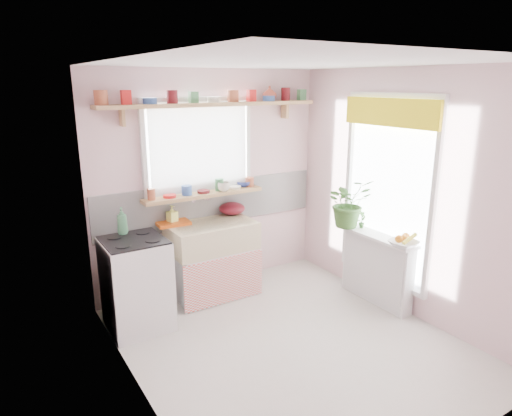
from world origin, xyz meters
TOP-DOWN VIEW (x-y plane):
  - room at (0.66, 0.86)m, footprint 3.20×3.20m
  - sink_unit at (-0.15, 1.29)m, footprint 0.95×0.65m
  - cooker at (-1.10, 1.05)m, footprint 0.58×0.58m
  - radiator_ledge at (1.30, 0.20)m, footprint 0.22×0.95m
  - windowsill at (-0.15, 1.48)m, footprint 1.40×0.22m
  - pine_shelf at (0.00, 1.47)m, footprint 2.52×0.24m
  - shelf_crockery at (-0.00, 1.47)m, footprint 2.47×0.11m
  - sill_crockery at (-0.17, 1.48)m, footprint 1.35×0.11m
  - dish_tray at (-0.53, 1.50)m, footprint 0.37×0.29m
  - colander at (0.22, 1.50)m, footprint 0.39×0.39m
  - jade_plant at (1.21, 0.60)m, footprint 0.59×0.54m
  - fruit_bowl at (1.21, -0.20)m, footprint 0.31×0.31m
  - herb_pot at (1.30, 0.47)m, footprint 0.12×0.09m
  - soap_bottle_sink at (-0.53, 1.50)m, footprint 0.12×0.12m
  - sill_cup at (0.07, 1.42)m, footprint 0.16×0.16m
  - sill_bowl at (0.41, 1.53)m, footprint 0.23×0.23m
  - shelf_vase at (0.75, 1.52)m, footprint 0.19×0.19m
  - cooker_bottle at (-1.13, 1.26)m, footprint 0.13×0.13m
  - fruit at (1.22, -0.19)m, footprint 0.20×0.14m

SIDE VIEW (x-z plane):
  - radiator_ledge at x=1.30m, z-range 0.01..0.78m
  - sink_unit at x=-0.15m, z-range -0.13..0.99m
  - cooker at x=-1.10m, z-range 0.00..0.92m
  - fruit_bowl at x=1.21m, z-range 0.78..0.84m
  - fruit at x=1.22m, z-range 0.82..0.92m
  - dish_tray at x=-0.53m, z-range 0.85..0.89m
  - herb_pot at x=1.30m, z-range 0.78..0.98m
  - colander at x=0.22m, z-range 0.85..0.99m
  - soap_bottle_sink at x=-0.53m, z-range 0.85..1.06m
  - cooker_bottle at x=-1.13m, z-range 0.92..1.18m
  - jade_plant at x=1.21m, z-range 0.78..1.33m
  - windowsill at x=-0.15m, z-range 1.12..1.16m
  - sill_bowl at x=0.41m, z-range 1.16..1.22m
  - sill_cup at x=0.07m, z-range 1.16..1.26m
  - sill_crockery at x=-0.17m, z-range 1.16..1.28m
  - room at x=0.66m, z-range -0.23..2.97m
  - pine_shelf at x=0.00m, z-range 2.10..2.14m
  - shelf_crockery at x=0.00m, z-range 2.14..2.26m
  - shelf_vase at x=0.75m, z-range 2.14..2.31m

